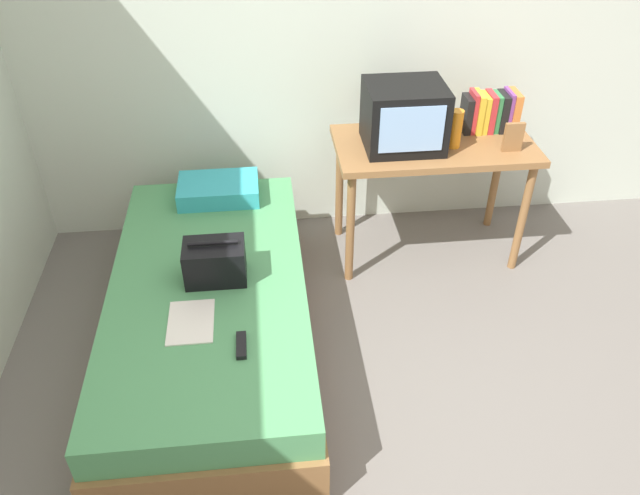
% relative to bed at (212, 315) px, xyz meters
% --- Properties ---
extents(ground_plane, '(8.00, 8.00, 0.00)m').
position_rel_bed_xyz_m(ground_plane, '(0.85, -0.77, -0.23)').
color(ground_plane, slate).
extents(wall_back, '(5.20, 0.10, 2.60)m').
position_rel_bed_xyz_m(wall_back, '(0.85, 1.23, 1.07)').
color(wall_back, silver).
rests_on(wall_back, ground).
extents(bed, '(1.00, 2.00, 0.46)m').
position_rel_bed_xyz_m(bed, '(0.00, 0.00, 0.00)').
color(bed, olive).
rests_on(bed, ground).
extents(desk, '(1.16, 0.60, 0.78)m').
position_rel_bed_xyz_m(desk, '(1.32, 0.74, 0.45)').
color(desk, olive).
rests_on(desk, ground).
extents(tv, '(0.44, 0.39, 0.36)m').
position_rel_bed_xyz_m(tv, '(1.12, 0.73, 0.73)').
color(tv, black).
rests_on(tv, desk).
extents(water_bottle, '(0.08, 0.08, 0.22)m').
position_rel_bed_xyz_m(water_bottle, '(1.41, 0.68, 0.66)').
color(water_bottle, orange).
rests_on(water_bottle, desk).
extents(book_row, '(0.32, 0.17, 0.24)m').
position_rel_bed_xyz_m(book_row, '(1.68, 0.87, 0.66)').
color(book_row, black).
rests_on(book_row, desk).
extents(picture_frame, '(0.11, 0.02, 0.17)m').
position_rel_bed_xyz_m(picture_frame, '(1.72, 0.59, 0.63)').
color(picture_frame, olive).
rests_on(picture_frame, desk).
extents(pillow, '(0.47, 0.32, 0.11)m').
position_rel_bed_xyz_m(pillow, '(0.04, 0.78, 0.29)').
color(pillow, '#33A8B7').
rests_on(pillow, bed).
extents(handbag, '(0.30, 0.20, 0.23)m').
position_rel_bed_xyz_m(handbag, '(0.05, 0.02, 0.34)').
color(handbag, black).
rests_on(handbag, bed).
extents(magazine, '(0.21, 0.29, 0.01)m').
position_rel_bed_xyz_m(magazine, '(-0.06, -0.30, 0.24)').
color(magazine, white).
rests_on(magazine, bed).
extents(remote_dark, '(0.04, 0.16, 0.02)m').
position_rel_bed_xyz_m(remote_dark, '(0.17, -0.48, 0.25)').
color(remote_dark, black).
rests_on(remote_dark, bed).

